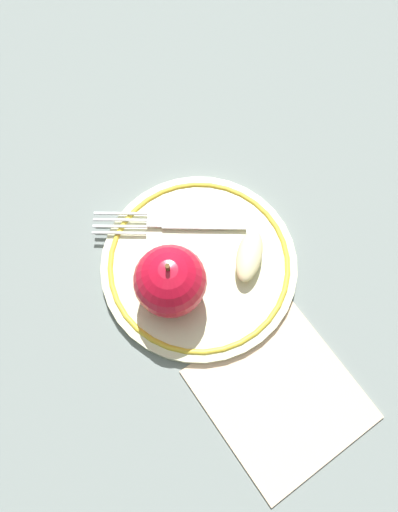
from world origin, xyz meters
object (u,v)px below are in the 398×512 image
at_px(fork, 174,224).
at_px(apple_slice_front, 249,255).
at_px(apple_red_whole, 170,281).
at_px(napkin_folded, 280,394).
at_px(plate, 199,264).

bearing_deg(fork, apple_slice_front, 154.32).
height_order(apple_red_whole, apple_slice_front, apple_red_whole).
bearing_deg(apple_slice_front, napkin_folded, -155.39).
relative_size(plate, fork, 1.33).
xyz_separation_m(plate, apple_red_whole, (-0.02, 0.04, 0.04)).
height_order(plate, apple_red_whole, apple_red_whole).
xyz_separation_m(plate, apple_slice_front, (-0.02, -0.05, 0.02)).
xyz_separation_m(apple_slice_front, napkin_folded, (-0.14, 0.04, -0.02)).
distance_m(plate, apple_slice_front, 0.06).
height_order(fork, napkin_folded, fork).
bearing_deg(napkin_folded, plate, 4.69).
bearing_deg(plate, apple_red_whole, 112.73).
height_order(apple_red_whole, napkin_folded, apple_red_whole).
height_order(plate, apple_slice_front, apple_slice_front).
bearing_deg(plate, apple_slice_front, -111.35).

